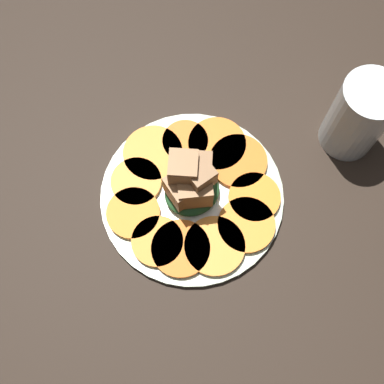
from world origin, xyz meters
TOP-DOWN VIEW (x-y plane):
  - table_slab at (0.00, 0.00)cm, footprint 120.00×120.00cm
  - plate at (0.00, 0.00)cm, footprint 26.40×26.40cm
  - carrot_slice_0 at (-5.27, -6.27)cm, footprint 8.13×8.13cm
  - carrot_slice_1 at (-1.03, -8.23)cm, footprint 8.41×8.41cm
  - carrot_slice_2 at (4.34, -7.78)cm, footprint 8.07×8.07cm
  - carrot_slice_3 at (7.48, -4.84)cm, footprint 7.41×7.41cm
  - carrot_slice_4 at (8.34, 1.09)cm, footprint 8.50×8.50cm
  - carrot_slice_5 at (7.04, 5.01)cm, footprint 8.60×8.60cm
  - carrot_slice_6 at (3.13, 7.67)cm, footprint 6.82×6.82cm
  - carrot_slice_7 at (-1.97, 8.30)cm, footprint 8.81×8.81cm
  - carrot_slice_8 at (-6.15, 5.48)cm, footprint 7.34×7.34cm
  - carrot_slice_9 at (-8.67, 1.44)cm, footprint 7.56×7.56cm
  - carrot_slice_10 at (-7.61, -3.83)cm, footprint 7.19×7.19cm
  - center_pile at (0.12, 0.27)cm, footprint 8.24×7.94cm
  - fork at (-1.65, -5.39)cm, footprint 16.84×8.49cm
  - water_glass at (25.17, -2.88)cm, footprint 8.19×8.19cm

SIDE VIEW (x-z plane):
  - table_slab at x=0.00cm, z-range 0.00..2.00cm
  - plate at x=0.00cm, z-range 1.99..3.04cm
  - fork at x=-1.65cm, z-range 3.10..3.50cm
  - carrot_slice_0 at x=-5.27cm, z-range 3.10..3.94cm
  - carrot_slice_1 at x=-1.03cm, z-range 3.10..3.94cm
  - carrot_slice_2 at x=4.34cm, z-range 3.10..3.94cm
  - carrot_slice_3 at x=7.48cm, z-range 3.10..3.94cm
  - carrot_slice_4 at x=8.34cm, z-range 3.10..3.94cm
  - carrot_slice_5 at x=7.04cm, z-range 3.10..3.94cm
  - carrot_slice_6 at x=3.13cm, z-range 3.10..3.94cm
  - carrot_slice_7 at x=-1.97cm, z-range 3.10..3.94cm
  - carrot_slice_8 at x=-6.15cm, z-range 3.10..3.94cm
  - carrot_slice_9 at x=-8.67cm, z-range 3.10..3.94cm
  - carrot_slice_10 at x=-7.61cm, z-range 3.10..3.94cm
  - center_pile at x=0.12cm, z-range 2.35..12.17cm
  - water_glass at x=25.17cm, z-range 2.00..14.84cm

